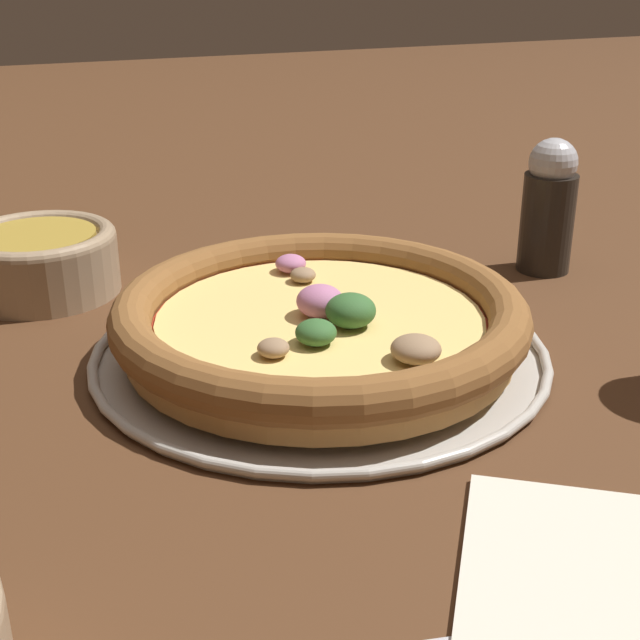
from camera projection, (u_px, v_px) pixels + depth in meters
ground_plane at (320, 358)px, 0.57m from camera, size 3.00×3.00×0.00m
pizza_tray at (320, 352)px, 0.57m from camera, size 0.29×0.29×0.01m
pizza at (320, 320)px, 0.56m from camera, size 0.26×0.26×0.04m
bowl_near at (40, 258)px, 0.67m from camera, size 0.11×0.11×0.05m
napkin at (575, 592)px, 0.36m from camera, size 0.18×0.16×0.01m
pepper_shaker at (549, 206)px, 0.70m from camera, size 0.04×0.04×0.11m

